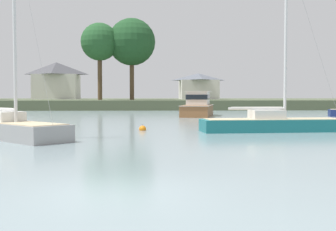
{
  "coord_description": "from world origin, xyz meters",
  "views": [
    {
      "loc": [
        0.88,
        -10.87,
        2.45
      ],
      "look_at": [
        2.61,
        30.09,
        0.53
      ],
      "focal_mm": 46.57,
      "sensor_mm": 36.0,
      "label": 1
    }
  ],
  "objects_px": {
    "sailboat_grey": "(10,133)",
    "mooring_buoy_orange": "(143,129)",
    "cruiser_wood": "(198,110)",
    "sailboat_teal": "(273,127)"
  },
  "relations": [
    {
      "from": "sailboat_teal",
      "to": "mooring_buoy_orange",
      "type": "bearing_deg",
      "value": 172.48
    },
    {
      "from": "sailboat_teal",
      "to": "sailboat_grey",
      "type": "height_order",
      "value": "sailboat_teal"
    },
    {
      "from": "sailboat_grey",
      "to": "mooring_buoy_orange",
      "type": "xyz_separation_m",
      "value": [
        7.53,
        5.09,
        -0.19
      ]
    },
    {
      "from": "mooring_buoy_orange",
      "to": "sailboat_grey",
      "type": "bearing_deg",
      "value": -145.96
    },
    {
      "from": "sailboat_grey",
      "to": "mooring_buoy_orange",
      "type": "height_order",
      "value": "sailboat_grey"
    },
    {
      "from": "cruiser_wood",
      "to": "mooring_buoy_orange",
      "type": "height_order",
      "value": "cruiser_wood"
    },
    {
      "from": "sailboat_teal",
      "to": "sailboat_grey",
      "type": "distance_m",
      "value": 16.86
    },
    {
      "from": "mooring_buoy_orange",
      "to": "cruiser_wood",
      "type": "bearing_deg",
      "value": 73.67
    },
    {
      "from": "cruiser_wood",
      "to": "sailboat_grey",
      "type": "bearing_deg",
      "value": -117.48
    },
    {
      "from": "cruiser_wood",
      "to": "mooring_buoy_orange",
      "type": "distance_m",
      "value": 22.44
    }
  ]
}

